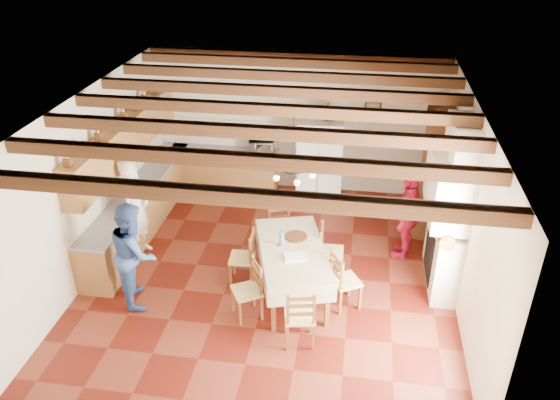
% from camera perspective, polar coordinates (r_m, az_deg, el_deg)
% --- Properties ---
extents(floor, '(6.00, 6.50, 0.02)m').
position_cam_1_polar(floor, '(9.45, -0.89, -7.54)').
color(floor, '#50120A').
rests_on(floor, ground).
extents(ceiling, '(6.00, 6.50, 0.02)m').
position_cam_1_polar(ceiling, '(8.05, -1.05, 10.09)').
color(ceiling, silver).
rests_on(ceiling, ground).
extents(wall_back, '(6.00, 0.02, 3.00)m').
position_cam_1_polar(wall_back, '(11.59, 1.78, 8.07)').
color(wall_back, beige).
rests_on(wall_back, ground).
extents(wall_front, '(6.00, 0.02, 3.00)m').
position_cam_1_polar(wall_front, '(6.03, -6.33, -14.00)').
color(wall_front, beige).
rests_on(wall_front, ground).
extents(wall_left, '(0.02, 6.50, 3.00)m').
position_cam_1_polar(wall_left, '(9.58, -19.02, 1.83)').
color(wall_left, beige).
rests_on(wall_left, ground).
extents(wall_right, '(0.02, 6.50, 3.00)m').
position_cam_1_polar(wall_right, '(8.71, 18.96, -0.90)').
color(wall_right, beige).
rests_on(wall_right, ground).
extents(ceiling_beams, '(6.00, 6.30, 0.16)m').
position_cam_1_polar(ceiling_beams, '(8.08, -1.04, 9.42)').
color(ceiling_beams, '#381D11').
rests_on(ceiling_beams, ground).
extents(lower_cabinets_left, '(0.60, 4.30, 0.86)m').
position_cam_1_polar(lower_cabinets_left, '(10.76, -14.26, -0.84)').
color(lower_cabinets_left, brown).
rests_on(lower_cabinets_left, ground).
extents(lower_cabinets_back, '(2.30, 0.60, 0.86)m').
position_cam_1_polar(lower_cabinets_back, '(12.00, -5.86, 3.13)').
color(lower_cabinets_back, brown).
rests_on(lower_cabinets_back, ground).
extents(countertop_left, '(0.62, 4.30, 0.04)m').
position_cam_1_polar(countertop_left, '(10.56, -14.55, 1.28)').
color(countertop_left, slate).
rests_on(countertop_left, lower_cabinets_left).
extents(countertop_back, '(2.34, 0.62, 0.04)m').
position_cam_1_polar(countertop_back, '(11.82, -5.96, 5.10)').
color(countertop_back, slate).
rests_on(countertop_back, lower_cabinets_back).
extents(backsplash_left, '(0.03, 4.30, 0.60)m').
position_cam_1_polar(backsplash_left, '(10.53, -16.19, 2.93)').
color(backsplash_left, beige).
rests_on(backsplash_left, ground).
extents(backsplash_back, '(2.30, 0.03, 0.60)m').
position_cam_1_polar(backsplash_back, '(11.95, -5.71, 7.05)').
color(backsplash_back, beige).
rests_on(backsplash_back, ground).
extents(upper_cabinets, '(0.35, 4.20, 0.70)m').
position_cam_1_polar(upper_cabinets, '(10.21, -15.86, 6.17)').
color(upper_cabinets, brown).
rests_on(upper_cabinets, ground).
extents(fireplace, '(0.56, 1.60, 2.80)m').
position_cam_1_polar(fireplace, '(8.88, 16.85, -0.70)').
color(fireplace, beige).
rests_on(fireplace, ground).
extents(wall_picture, '(0.34, 0.03, 0.42)m').
position_cam_1_polar(wall_picture, '(11.37, 9.65, 9.14)').
color(wall_picture, black).
rests_on(wall_picture, ground).
extents(refrigerator, '(0.96, 0.81, 1.82)m').
position_cam_1_polar(refrigerator, '(11.23, 4.14, 4.05)').
color(refrigerator, white).
rests_on(refrigerator, floor).
extents(hutch, '(0.72, 1.36, 2.36)m').
position_cam_1_polar(hutch, '(10.60, 15.81, 3.03)').
color(hutch, '#3B1D0F').
rests_on(hutch, floor).
extents(dining_table, '(1.48, 2.12, 0.84)m').
position_cam_1_polar(dining_table, '(8.56, 1.31, -5.58)').
color(dining_table, beige).
rests_on(dining_table, floor).
extents(chandelier, '(0.47, 0.47, 0.03)m').
position_cam_1_polar(chandelier, '(7.82, 1.42, 3.51)').
color(chandelier, black).
rests_on(chandelier, ground).
extents(chair_left_near, '(0.56, 0.56, 0.96)m').
position_cam_1_polar(chair_left_near, '(8.27, -3.51, -9.38)').
color(chair_left_near, brown).
rests_on(chair_left_near, floor).
extents(chair_left_far, '(0.42, 0.44, 0.96)m').
position_cam_1_polar(chair_left_far, '(8.98, -3.99, -5.96)').
color(chair_left_far, brown).
rests_on(chair_left_far, floor).
extents(chair_right_near, '(0.56, 0.56, 0.96)m').
position_cam_1_polar(chair_right_near, '(8.52, 6.88, -8.28)').
color(chair_right_near, brown).
rests_on(chair_right_near, floor).
extents(chair_right_far, '(0.41, 0.43, 0.96)m').
position_cam_1_polar(chair_right_far, '(9.14, 5.38, -5.32)').
color(chair_right_far, brown).
rests_on(chair_right_far, floor).
extents(chair_end_near, '(0.49, 0.47, 0.96)m').
position_cam_1_polar(chair_end_near, '(7.83, 2.08, -11.93)').
color(chair_end_near, brown).
rests_on(chair_end_near, floor).
extents(chair_end_far, '(0.54, 0.53, 0.96)m').
position_cam_1_polar(chair_end_far, '(9.68, 0.13, -3.07)').
color(chair_end_far, brown).
rests_on(chair_end_far, floor).
extents(person_man, '(0.50, 0.71, 1.84)m').
position_cam_1_polar(person_man, '(9.76, -14.83, -0.86)').
color(person_man, white).
rests_on(person_man, floor).
extents(person_woman_blue, '(0.93, 1.02, 1.71)m').
position_cam_1_polar(person_woman_blue, '(8.68, -14.99, -5.37)').
color(person_woman_blue, '#38599A').
rests_on(person_woman_blue, floor).
extents(person_woman_red, '(0.69, 1.04, 1.63)m').
position_cam_1_polar(person_woman_red, '(9.67, 13.17, -1.61)').
color(person_woman_red, '#A6112B').
rests_on(person_woman_red, floor).
extents(microwave, '(0.58, 0.45, 0.29)m').
position_cam_1_polar(microwave, '(11.58, -1.98, 5.61)').
color(microwave, silver).
rests_on(microwave, countertop_back).
extents(fridge_vase, '(0.40, 0.40, 0.34)m').
position_cam_1_polar(fridge_vase, '(10.82, 5.03, 9.22)').
color(fridge_vase, '#3B1D0F').
rests_on(fridge_vase, refrigerator).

